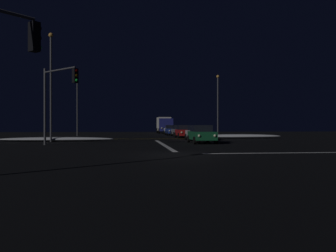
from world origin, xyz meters
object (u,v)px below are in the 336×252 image
at_px(sedan_white, 170,130).
at_px(streetlamp_left_near, 51,80).
at_px(traffic_signal_nw, 57,91).
at_px(sedan_silver, 197,133).
at_px(sedan_red, 184,131).
at_px(streetlamp_left_far, 77,100).
at_px(streetlamp_right_far, 218,101).
at_px(box_truck, 164,124).
at_px(sedan_blue, 172,130).
at_px(sedan_green, 202,134).
at_px(sedan_gray, 179,131).

distance_m(sedan_white, streetlamp_left_near, 29.39).
bearing_deg(traffic_signal_nw, sedan_silver, 32.97).
xyz_separation_m(sedan_red, streetlamp_left_far, (-14.00, 7.62, 4.36)).
height_order(sedan_silver, traffic_signal_nw, traffic_signal_nw).
bearing_deg(streetlamp_left_near, streetlamp_right_far, 38.41).
bearing_deg(box_truck, sedan_blue, -90.18).
height_order(traffic_signal_nw, streetlamp_left_far, streetlamp_left_far).
height_order(sedan_green, streetlamp_left_near, streetlamp_left_near).
distance_m(sedan_white, streetlamp_right_far, 11.84).
height_order(sedan_green, streetlamp_left_far, streetlamp_left_far).
height_order(sedan_green, traffic_signal_nw, traffic_signal_nw).
distance_m(sedan_green, traffic_signal_nw, 12.43).
bearing_deg(streetlamp_left_near, sedan_white, 60.66).
bearing_deg(traffic_signal_nw, sedan_green, 12.22).
relative_size(sedan_green, sedan_silver, 1.00).
bearing_deg(traffic_signal_nw, sedan_gray, 59.34).
xyz_separation_m(sedan_green, streetlamp_left_near, (-13.61, 3.88, 5.04)).
distance_m(sedan_red, streetlamp_right_far, 10.73).
distance_m(sedan_silver, sedan_gray, 12.70).
height_order(sedan_white, traffic_signal_nw, traffic_signal_nw).
bearing_deg(sedan_gray, sedan_white, 90.06).
relative_size(sedan_white, box_truck, 0.52).
relative_size(sedan_green, traffic_signal_nw, 0.71).
distance_m(sedan_gray, traffic_signal_nw, 24.33).
xyz_separation_m(sedan_white, traffic_signal_nw, (-12.28, -31.65, 3.38)).
distance_m(box_truck, traffic_signal_nw, 40.76).
distance_m(sedan_gray, sedan_white, 10.93).
bearing_deg(box_truck, traffic_signal_nw, -107.12).
distance_m(traffic_signal_nw, streetlamp_left_far, 22.52).
xyz_separation_m(sedan_silver, sedan_gray, (-0.08, 12.70, 0.00)).
relative_size(box_truck, traffic_signal_nw, 1.37).
distance_m(traffic_signal_nw, streetlamp_left_near, 6.89).
bearing_deg(sedan_gray, sedan_silver, -89.65).
bearing_deg(sedan_gray, streetlamp_right_far, 15.79).
bearing_deg(streetlamp_right_far, traffic_signal_nw, -129.18).
xyz_separation_m(sedan_red, streetlamp_right_far, (6.17, 7.62, 4.35)).
bearing_deg(streetlamp_left_near, box_truck, 66.84).
distance_m(box_truck, streetlamp_left_near, 35.56).
height_order(sedan_green, streetlamp_right_far, streetlamp_right_far).
bearing_deg(streetlamp_left_near, sedan_silver, 6.42).
bearing_deg(streetlamp_right_far, sedan_white, 122.95).
relative_size(sedan_white, streetlamp_left_near, 0.42).
height_order(streetlamp_left_near, streetlamp_left_far, streetlamp_left_near).
distance_m(sedan_gray, streetlamp_left_near, 20.78).
bearing_deg(sedan_silver, streetlamp_right_far, 67.71).
bearing_deg(streetlamp_left_near, traffic_signal_nw, -73.39).
relative_size(streetlamp_left_near, streetlamp_left_far, 1.15).
distance_m(sedan_blue, box_truck, 12.87).
xyz_separation_m(sedan_red, sedan_blue, (-0.16, 11.26, 0.00)).
xyz_separation_m(box_truck, streetlamp_right_far, (6.29, -16.47, 3.44)).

